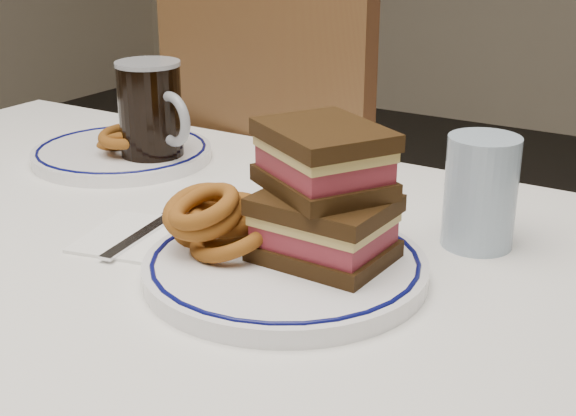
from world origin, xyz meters
The scene contains 11 objects.
dining_table centered at (0.00, 0.00, 0.64)m, with size 1.27×0.87×0.75m.
chair_far centered at (-0.09, 0.58, 0.54)m, with size 0.53×0.53×1.00m.
main_plate centered at (0.22, 0.00, 0.76)m, with size 0.30×0.30×0.02m.
reuben_sandwich centered at (0.25, 0.03, 0.84)m, with size 0.17×0.16×0.14m.
onion_rings_main centered at (0.14, 0.00, 0.80)m, with size 0.15×0.14×0.10m.
ketchup_ramekin centered at (0.17, 0.07, 0.79)m, with size 0.06×0.06×0.04m.
beer_mug centered at (-0.15, 0.22, 0.83)m, with size 0.14×0.09×0.16m.
water_glass centered at (0.36, 0.19, 0.81)m, with size 0.08×0.08×0.13m, color #9EB6CD.
far_plate centered at (-0.21, 0.22, 0.76)m, with size 0.27×0.27×0.02m.
onion_rings_far centered at (-0.20, 0.22, 0.79)m, with size 0.14×0.12×0.07m.
napkin_fork centered at (0.02, 0.00, 0.75)m, with size 0.16×0.18×0.01m.
Camera 1 is at (0.62, -0.65, 1.12)m, focal length 50.00 mm.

